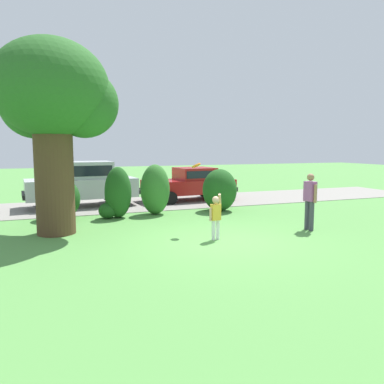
{
  "coord_description": "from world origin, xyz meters",
  "views": [
    {
      "loc": [
        -4.43,
        -9.17,
        2.55
      ],
      "look_at": [
        -0.07,
        2.27,
        1.1
      ],
      "focal_mm": 35.94,
      "sensor_mm": 36.0,
      "label": 1
    }
  ],
  "objects_px": {
    "frisbee": "(196,165)",
    "parked_suv": "(82,181)",
    "parked_sedan": "(190,183)",
    "child_thrower": "(216,214)",
    "adult_onlooker": "(310,198)",
    "oak_tree_large": "(54,100)"
  },
  "relations": [
    {
      "from": "frisbee",
      "to": "parked_suv",
      "type": "bearing_deg",
      "value": 113.61
    },
    {
      "from": "parked_suv",
      "to": "oak_tree_large",
      "type": "bearing_deg",
      "value": -102.61
    },
    {
      "from": "parked_suv",
      "to": "frisbee",
      "type": "relative_size",
      "value": 15.72
    },
    {
      "from": "oak_tree_large",
      "to": "adult_onlooker",
      "type": "xyz_separation_m",
      "value": [
        7.19,
        -2.39,
        -2.89
      ]
    },
    {
      "from": "child_thrower",
      "to": "adult_onlooker",
      "type": "bearing_deg",
      "value": 1.76
    },
    {
      "from": "oak_tree_large",
      "to": "parked_suv",
      "type": "relative_size",
      "value": 1.16
    },
    {
      "from": "child_thrower",
      "to": "adult_onlooker",
      "type": "relative_size",
      "value": 0.74
    },
    {
      "from": "oak_tree_large",
      "to": "frisbee",
      "type": "bearing_deg",
      "value": -19.63
    },
    {
      "from": "parked_suv",
      "to": "frisbee",
      "type": "distance_m",
      "value": 6.96
    },
    {
      "from": "child_thrower",
      "to": "frisbee",
      "type": "height_order",
      "value": "frisbee"
    },
    {
      "from": "oak_tree_large",
      "to": "adult_onlooker",
      "type": "height_order",
      "value": "oak_tree_large"
    },
    {
      "from": "parked_sedan",
      "to": "adult_onlooker",
      "type": "bearing_deg",
      "value": -81.49
    },
    {
      "from": "parked_suv",
      "to": "child_thrower",
      "type": "bearing_deg",
      "value": -68.68
    },
    {
      "from": "adult_onlooker",
      "to": "parked_suv",
      "type": "bearing_deg",
      "value": 129.73
    },
    {
      "from": "parked_sedan",
      "to": "oak_tree_large",
      "type": "bearing_deg",
      "value": -140.49
    },
    {
      "from": "parked_sedan",
      "to": "child_thrower",
      "type": "xyz_separation_m",
      "value": [
        -2.08,
        -7.5,
        -0.13
      ]
    },
    {
      "from": "parked_sedan",
      "to": "parked_suv",
      "type": "xyz_separation_m",
      "value": [
        -4.98,
        -0.08,
        0.23
      ]
    },
    {
      "from": "oak_tree_large",
      "to": "adult_onlooker",
      "type": "relative_size",
      "value": 3.22
    },
    {
      "from": "parked_suv",
      "to": "adult_onlooker",
      "type": "distance_m",
      "value": 9.53
    },
    {
      "from": "parked_suv",
      "to": "child_thrower",
      "type": "relative_size",
      "value": 3.74
    },
    {
      "from": "child_thrower",
      "to": "frisbee",
      "type": "xyz_separation_m",
      "value": [
        -0.14,
        1.11,
        1.28
      ]
    },
    {
      "from": "oak_tree_large",
      "to": "child_thrower",
      "type": "xyz_separation_m",
      "value": [
        4.0,
        -2.49,
        -3.15
      ]
    }
  ]
}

